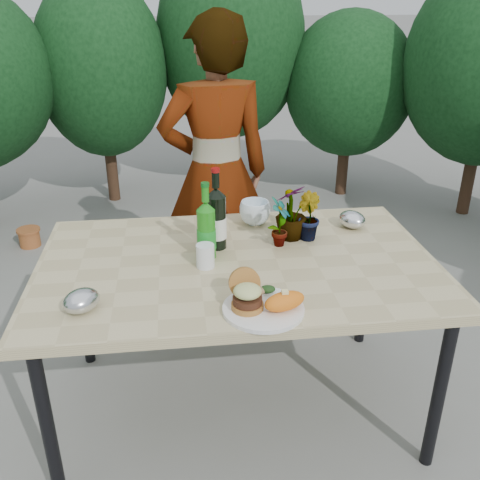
{
  "coord_description": "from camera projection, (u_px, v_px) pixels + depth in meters",
  "views": [
    {
      "loc": [
        -0.23,
        -1.9,
        1.74
      ],
      "look_at": [
        0.0,
        -0.08,
        0.88
      ],
      "focal_mm": 40.0,
      "sensor_mm": 36.0,
      "label": 1
    }
  ],
  "objects": [
    {
      "name": "patio_table",
      "position": [
        238.0,
        273.0,
        2.18
      ],
      "size": [
        1.6,
        1.0,
        0.75
      ],
      "color": "tan",
      "rests_on": "ground"
    },
    {
      "name": "plastic_cup",
      "position": [
        205.0,
        256.0,
        2.09
      ],
      "size": [
        0.07,
        0.07,
        0.09
      ],
      "primitive_type": "cylinder",
      "color": "white",
      "rests_on": "patio_table"
    },
    {
      "name": "blue_bowl",
      "position": [
        255.0,
        213.0,
        2.47
      ],
      "size": [
        0.17,
        0.17,
        0.11
      ],
      "primitive_type": "imported",
      "rotation": [
        0.0,
        0.0,
        0.22
      ],
      "color": "white",
      "rests_on": "patio_table"
    },
    {
      "name": "shrub_hedge",
      "position": [
        245.0,
        92.0,
        3.39
      ],
      "size": [
        7.02,
        5.08,
        2.18
      ],
      "color": "#382316",
      "rests_on": "ground"
    },
    {
      "name": "grilled_veg",
      "position": [
        264.0,
        290.0,
        1.89
      ],
      "size": [
        0.08,
        0.05,
        0.03
      ],
      "color": "olive",
      "rests_on": "dinner_plate"
    },
    {
      "name": "burger_stack",
      "position": [
        247.0,
        294.0,
        1.8
      ],
      "size": [
        0.11,
        0.16,
        0.11
      ],
      "color": "#B7722D",
      "rests_on": "dinner_plate"
    },
    {
      "name": "wine_bottle",
      "position": [
        216.0,
        219.0,
        2.21
      ],
      "size": [
        0.08,
        0.08,
        0.35
      ],
      "rotation": [
        0.0,
        0.0,
        -0.01
      ],
      "color": "black",
      "rests_on": "patio_table"
    },
    {
      "name": "sweet_potato",
      "position": [
        285.0,
        301.0,
        1.79
      ],
      "size": [
        0.17,
        0.12,
        0.06
      ],
      "primitive_type": "ellipsoid",
      "rotation": [
        0.0,
        0.0,
        0.35
      ],
      "color": "orange",
      "rests_on": "dinner_plate"
    },
    {
      "name": "seedling_mid",
      "position": [
        308.0,
        216.0,
        2.31
      ],
      "size": [
        0.12,
        0.14,
        0.21
      ],
      "primitive_type": "imported",
      "rotation": [
        0.0,
        0.0,
        1.85
      ],
      "color": "#1E551D",
      "rests_on": "patio_table"
    },
    {
      "name": "terracotta_pot",
      "position": [
        29.0,
        237.0,
        3.97
      ],
      "size": [
        0.17,
        0.17,
        0.14
      ],
      "color": "#A15629",
      "rests_on": "ground"
    },
    {
      "name": "dinner_plate",
      "position": [
        263.0,
        309.0,
        1.82
      ],
      "size": [
        0.28,
        0.28,
        0.01
      ],
      "primitive_type": "cylinder",
      "color": "white",
      "rests_on": "patio_table"
    },
    {
      "name": "seedling_left",
      "position": [
        280.0,
        222.0,
        2.24
      ],
      "size": [
        0.12,
        0.14,
        0.22
      ],
      "primitive_type": "imported",
      "rotation": [
        0.0,
        0.0,
        1.09
      ],
      "color": "#21531C",
      "rests_on": "patio_table"
    },
    {
      "name": "foil_packet_right",
      "position": [
        352.0,
        219.0,
        2.44
      ],
      "size": [
        0.16,
        0.17,
        0.08
      ],
      "primitive_type": "ellipsoid",
      "rotation": [
        0.0,
        0.0,
        2.09
      ],
      "color": "silver",
      "rests_on": "patio_table"
    },
    {
      "name": "sparkling_water",
      "position": [
        206.0,
        231.0,
        2.14
      ],
      "size": [
        0.08,
        0.08,
        0.32
      ],
      "rotation": [
        0.0,
        0.0,
        0.3
      ],
      "color": "#1C7D16",
      "rests_on": "patio_table"
    },
    {
      "name": "person",
      "position": [
        216.0,
        175.0,
        2.89
      ],
      "size": [
        0.66,
        0.48,
        1.67
      ],
      "primitive_type": "imported",
      "rotation": [
        0.0,
        0.0,
        3.28
      ],
      "color": "#8E5B47",
      "rests_on": "ground"
    },
    {
      "name": "foil_packet_left",
      "position": [
        81.0,
        301.0,
        1.8
      ],
      "size": [
        0.17,
        0.17,
        0.08
      ],
      "primitive_type": "ellipsoid",
      "rotation": [
        0.0,
        0.0,
        0.82
      ],
      "color": "#BABCC1",
      "rests_on": "patio_table"
    },
    {
      "name": "seedling_right",
      "position": [
        291.0,
        212.0,
        2.3
      ],
      "size": [
        0.19,
        0.19,
        0.24
      ],
      "primitive_type": "imported",
      "rotation": [
        0.0,
        0.0,
        3.8
      ],
      "color": "#23571D",
      "rests_on": "patio_table"
    },
    {
      "name": "ground",
      "position": [
        238.0,
        404.0,
        2.47
      ],
      "size": [
        80.0,
        80.0,
        0.0
      ],
      "primitive_type": "plane",
      "color": "slate",
      "rests_on": "ground"
    }
  ]
}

